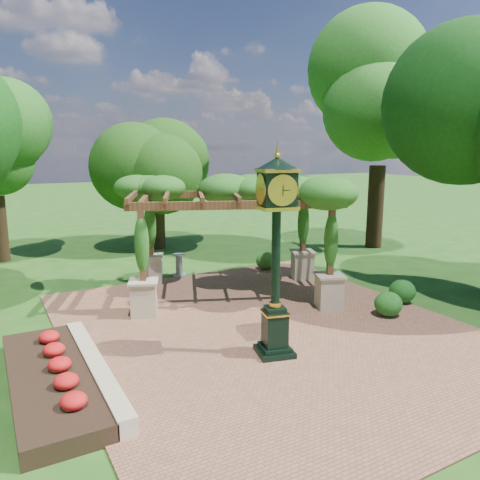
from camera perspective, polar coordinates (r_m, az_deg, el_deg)
ground at (r=12.01m, az=5.93°, el=-12.41°), size 120.00×120.00×0.00m
brick_plaza at (r=12.77m, az=3.33°, el=-10.80°), size 10.00×12.00×0.04m
border_wall at (r=10.69m, az=-17.19°, el=-14.82°), size 0.35×5.00×0.40m
flower_bed at (r=10.58m, az=-22.12°, el=-15.55°), size 1.50×5.00×0.36m
pedestal_clock at (r=10.48m, az=4.44°, el=0.09°), size 1.11×1.11×4.65m
pergola at (r=14.89m, az=-0.89°, el=5.35°), size 7.39×6.07×4.00m
sundial at (r=17.82m, az=-7.44°, el=-3.26°), size 0.58×0.58×0.87m
shrub_front at (r=14.18m, az=17.63°, el=-7.44°), size 1.00×1.00×0.71m
shrub_mid at (r=15.50m, az=19.18°, el=-5.93°), size 0.90×0.90×0.72m
shrub_back at (r=18.63m, az=3.17°, el=-2.52°), size 0.84×0.84×0.70m
tree_north at (r=22.58m, az=-10.10°, el=9.29°), size 4.00×4.00×6.00m
tree_east_far at (r=23.59m, az=16.86°, el=16.17°), size 5.45×5.45×10.24m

